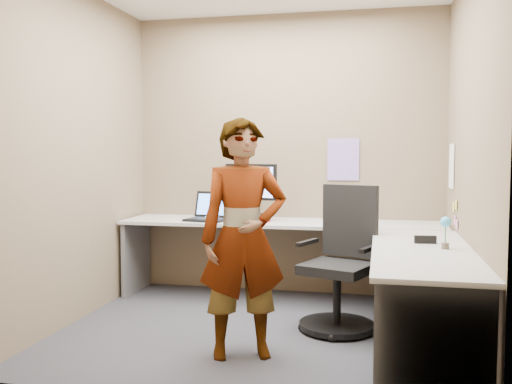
% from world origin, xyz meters
% --- Properties ---
extents(ground, '(3.00, 3.00, 0.00)m').
position_xyz_m(ground, '(0.00, 0.00, 0.00)').
color(ground, '#2A2A30').
rests_on(ground, ground).
extents(wall_back, '(3.00, 0.00, 3.00)m').
position_xyz_m(wall_back, '(0.00, 1.30, 1.35)').
color(wall_back, brown).
rests_on(wall_back, ground).
extents(wall_right, '(0.00, 2.70, 2.70)m').
position_xyz_m(wall_right, '(1.50, 0.00, 1.35)').
color(wall_right, brown).
rests_on(wall_right, ground).
extents(wall_left, '(0.00, 2.70, 2.70)m').
position_xyz_m(wall_left, '(-1.50, 0.00, 1.35)').
color(wall_left, brown).
rests_on(wall_left, ground).
extents(desk, '(2.98, 2.58, 0.73)m').
position_xyz_m(desk, '(0.44, 0.39, 0.59)').
color(desk, '#B7B7B7').
rests_on(desk, ground).
extents(paper_ream, '(0.34, 0.27, 0.06)m').
position_xyz_m(paper_ream, '(-0.26, 0.87, 0.76)').
color(paper_ream, red).
rests_on(paper_ream, desk).
extents(monitor, '(0.49, 0.18, 0.47)m').
position_xyz_m(monitor, '(-0.26, 0.88, 1.07)').
color(monitor, black).
rests_on(monitor, paper_ream).
extents(laptop, '(0.42, 0.37, 0.26)m').
position_xyz_m(laptop, '(-0.67, 0.91, 0.80)').
color(laptop, black).
rests_on(laptop, desk).
extents(trackball_mouse, '(0.12, 0.08, 0.07)m').
position_xyz_m(trackball_mouse, '(-0.62, 0.83, 0.76)').
color(trackball_mouse, '#B7B7BC').
rests_on(trackball_mouse, desk).
extents(origami, '(0.10, 0.10, 0.06)m').
position_xyz_m(origami, '(-0.33, 0.81, 0.76)').
color(origami, white).
rests_on(origami, desk).
extents(stapler, '(0.15, 0.06, 0.05)m').
position_xyz_m(stapler, '(1.21, -0.08, 0.76)').
color(stapler, black).
rests_on(stapler, desk).
extents(flower, '(0.07, 0.07, 0.22)m').
position_xyz_m(flower, '(1.32, -0.29, 0.87)').
color(flower, brown).
rests_on(flower, desk).
extents(calendar_purple, '(0.30, 0.01, 0.40)m').
position_xyz_m(calendar_purple, '(0.55, 1.29, 1.30)').
color(calendar_purple, '#846BB7').
rests_on(calendar_purple, wall_back).
extents(calendar_white, '(0.01, 0.28, 0.38)m').
position_xyz_m(calendar_white, '(1.49, 0.90, 1.25)').
color(calendar_white, white).
rests_on(calendar_white, wall_right).
extents(sticky_note_a, '(0.01, 0.07, 0.07)m').
position_xyz_m(sticky_note_a, '(1.49, 0.55, 0.95)').
color(sticky_note_a, '#F2E059').
rests_on(sticky_note_a, wall_right).
extents(sticky_note_b, '(0.01, 0.07, 0.07)m').
position_xyz_m(sticky_note_b, '(1.49, 0.60, 0.82)').
color(sticky_note_b, pink).
rests_on(sticky_note_b, wall_right).
extents(sticky_note_c, '(0.01, 0.07, 0.07)m').
position_xyz_m(sticky_note_c, '(1.49, 0.48, 0.80)').
color(sticky_note_c, pink).
rests_on(sticky_note_c, wall_right).
extents(sticky_note_d, '(0.01, 0.07, 0.07)m').
position_xyz_m(sticky_note_d, '(1.49, 0.70, 0.92)').
color(sticky_note_d, '#F2E059').
rests_on(sticky_note_d, wall_right).
extents(office_chair, '(0.63, 0.63, 1.09)m').
position_xyz_m(office_chair, '(0.61, 0.19, 0.45)').
color(office_chair, black).
rests_on(office_chair, ground).
extents(person, '(0.68, 0.56, 1.60)m').
position_xyz_m(person, '(0.01, -0.55, 0.80)').
color(person, '#999399').
rests_on(person, ground).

